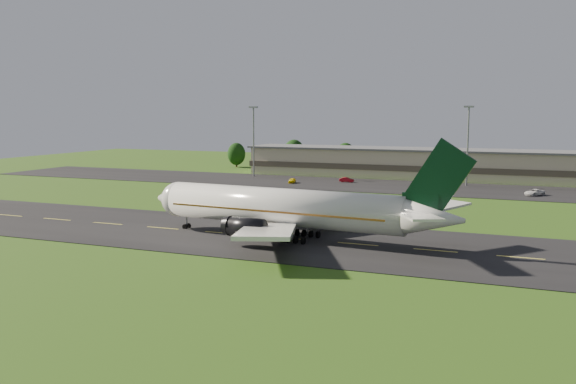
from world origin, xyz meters
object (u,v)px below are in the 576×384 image
at_px(terminal, 480,166).
at_px(light_mast_centre, 468,136).
at_px(service_vehicle_a, 292,181).
at_px(service_vehicle_b, 347,180).
at_px(airliner, 287,208).
at_px(light_mast_west, 254,133).
at_px(service_vehicle_c, 534,192).

distance_m(terminal, light_mast_centre, 18.45).
xyz_separation_m(light_mast_centre, service_vehicle_a, (-43.42, -11.15, -11.99)).
bearing_deg(terminal, service_vehicle_b, -148.26).
relative_size(airliner, light_mast_west, 2.52).
bearing_deg(airliner, light_mast_centre, 83.05).
xyz_separation_m(service_vehicle_b, service_vehicle_c, (47.28, -9.71, 0.07)).
relative_size(airliner, service_vehicle_c, 10.00).
relative_size(terminal, light_mast_centre, 7.13).
xyz_separation_m(light_mast_west, service_vehicle_b, (29.34, -3.65, -12.00)).
bearing_deg(light_mast_centre, terminal, 85.05).
height_order(light_mast_west, service_vehicle_c, light_mast_west).
relative_size(light_mast_west, service_vehicle_b, 5.25).
bearing_deg(service_vehicle_b, terminal, -59.37).
height_order(airliner, light_mast_west, light_mast_west).
distance_m(light_mast_centre, service_vehicle_b, 33.13).
xyz_separation_m(terminal, service_vehicle_c, (15.21, -29.55, -3.18)).
height_order(airliner, service_vehicle_a, airliner).
xyz_separation_m(service_vehicle_a, service_vehicle_b, (12.76, 7.50, -0.01)).
height_order(terminal, service_vehicle_c, terminal).
height_order(light_mast_centre, service_vehicle_b, light_mast_centre).
distance_m(terminal, service_vehicle_a, 52.60).
bearing_deg(airliner, service_vehicle_b, 105.21).
height_order(terminal, light_mast_centre, light_mast_centre).
bearing_deg(service_vehicle_c, light_mast_west, -154.53).
distance_m(airliner, service_vehicle_c, 74.33).
bearing_deg(light_mast_west, terminal, 14.76).
xyz_separation_m(light_mast_centre, service_vehicle_c, (16.62, -13.36, -11.93)).
height_order(light_mast_centre, service_vehicle_c, light_mast_centre).
xyz_separation_m(light_mast_centre, service_vehicle_b, (-30.66, -3.65, -12.00)).
height_order(light_mast_centre, service_vehicle_a, light_mast_centre).
relative_size(airliner, light_mast_centre, 2.52).
height_order(light_mast_west, light_mast_centre, same).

